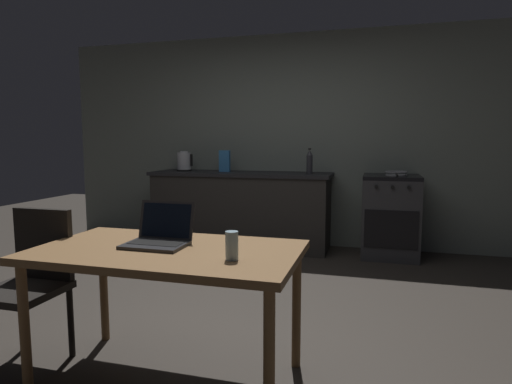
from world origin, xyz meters
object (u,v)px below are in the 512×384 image
at_px(dining_table, 168,261).
at_px(drinking_glass, 232,246).
at_px(electric_kettle, 184,162).
at_px(chair, 32,276).
at_px(laptop, 159,237).
at_px(bottle, 310,162).
at_px(stove_oven, 390,216).
at_px(frying_pan, 396,173).
at_px(cereal_box, 225,161).

xyz_separation_m(dining_table, drinking_glass, (0.39, -0.12, 0.14)).
xyz_separation_m(electric_kettle, drinking_glass, (1.66, -3.05, -0.23)).
bearing_deg(drinking_glass, chair, 175.42).
distance_m(chair, laptop, 0.82).
relative_size(dining_table, bottle, 4.70).
distance_m(dining_table, bottle, 2.92).
bearing_deg(stove_oven, drinking_glass, -104.84).
bearing_deg(dining_table, electric_kettle, 113.31).
distance_m(dining_table, frying_pan, 3.17).
relative_size(electric_kettle, frying_pan, 0.59).
relative_size(bottle, frying_pan, 0.70).
xyz_separation_m(dining_table, chair, (-0.85, -0.02, -0.15)).
xyz_separation_m(stove_oven, frying_pan, (0.04, -0.03, 0.48)).
bearing_deg(chair, bottle, 63.15).
distance_m(laptop, bottle, 2.87).
bearing_deg(electric_kettle, dining_table, -66.69).
bearing_deg(bottle, laptop, -97.65).
xyz_separation_m(laptop, electric_kettle, (-1.19, 2.88, 0.25)).
relative_size(chair, cereal_box, 3.40).
height_order(electric_kettle, drinking_glass, electric_kettle).
height_order(chair, frying_pan, frying_pan).
xyz_separation_m(dining_table, bottle, (0.30, 2.88, 0.39)).
height_order(laptop, drinking_glass, laptop).
xyz_separation_m(electric_kettle, bottle, (1.57, -0.05, 0.02)).
xyz_separation_m(frying_pan, drinking_glass, (-0.85, -3.02, -0.14)).
height_order(dining_table, electric_kettle, electric_kettle).
relative_size(laptop, bottle, 1.10).
relative_size(drinking_glass, cereal_box, 0.52).
xyz_separation_m(stove_oven, laptop, (-1.28, -2.88, 0.32)).
distance_m(dining_table, electric_kettle, 3.21).
distance_m(dining_table, drinking_glass, 0.43).
xyz_separation_m(chair, electric_kettle, (-0.41, 2.95, 0.52)).
bearing_deg(cereal_box, laptop, -77.13).
bearing_deg(chair, stove_oven, 50.03).
height_order(laptop, bottle, bottle).
relative_size(dining_table, chair, 1.55).
relative_size(chair, laptop, 2.75).
distance_m(bottle, drinking_glass, 3.01).
distance_m(electric_kettle, drinking_glass, 3.48).
xyz_separation_m(bottle, drinking_glass, (0.09, -3.00, -0.25)).
distance_m(frying_pan, cereal_box, 1.98).
bearing_deg(bottle, drinking_glass, -88.32).
height_order(stove_oven, cereal_box, cereal_box).
bearing_deg(dining_table, laptop, 144.88).
bearing_deg(stove_oven, laptop, -113.91).
xyz_separation_m(dining_table, cereal_box, (-0.74, 2.95, 0.38)).
bearing_deg(laptop, stove_oven, 57.84).
bearing_deg(stove_oven, frying_pan, -31.63).
xyz_separation_m(chair, frying_pan, (2.09, 2.92, 0.42)).
distance_m(stove_oven, bottle, 1.07).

